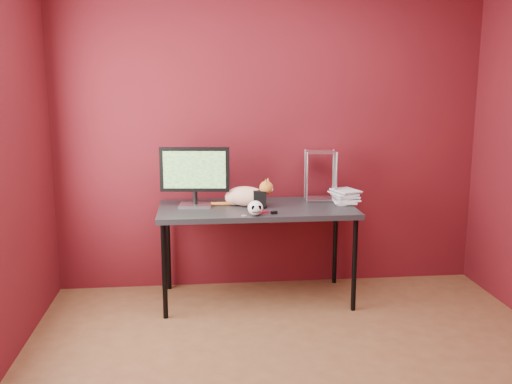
{
  "coord_description": "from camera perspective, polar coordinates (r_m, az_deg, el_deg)",
  "views": [
    {
      "loc": [
        -0.6,
        -2.88,
        1.7
      ],
      "look_at": [
        -0.18,
        1.15,
        0.91
      ],
      "focal_mm": 40.0,
      "sensor_mm": 36.0,
      "label": 1
    }
  ],
  "objects": [
    {
      "name": "pocket_knife",
      "position": [
        4.17,
        0.76,
        -2.04
      ],
      "size": [
        0.08,
        0.05,
        0.02
      ],
      "primitive_type": "cube",
      "rotation": [
        0.0,
        0.0,
        0.43
      ],
      "color": "maroon",
      "rests_on": "desk"
    },
    {
      "name": "skull_mug",
      "position": [
        4.09,
        -0.06,
        -1.61
      ],
      "size": [
        0.11,
        0.11,
        0.11
      ],
      "rotation": [
        0.0,
        0.0,
        0.05
      ],
      "color": "white",
      "rests_on": "desk"
    },
    {
      "name": "room",
      "position": [
        2.96,
        5.8,
        6.02
      ],
      "size": [
        3.52,
        3.52,
        2.61
      ],
      "color": "brown",
      "rests_on": "ground"
    },
    {
      "name": "washer",
      "position": [
        4.09,
        -1.22,
        -2.38
      ],
      "size": [
        0.04,
        0.04,
        0.0
      ],
      "primitive_type": "cylinder",
      "color": "silver",
      "rests_on": "desk"
    },
    {
      "name": "desk",
      "position": [
        4.39,
        0.08,
        -2.12
      ],
      "size": [
        1.5,
        0.7,
        0.75
      ],
      "color": "black",
      "rests_on": "ground"
    },
    {
      "name": "cat",
      "position": [
        4.39,
        -0.96,
        -0.41
      ],
      "size": [
        0.47,
        0.29,
        0.23
      ],
      "rotation": [
        0.0,
        0.0,
        -0.43
      ],
      "color": "#DD5E2E",
      "rests_on": "desk"
    },
    {
      "name": "speaker",
      "position": [
        4.33,
        0.35,
        -0.79
      ],
      "size": [
        0.12,
        0.12,
        0.13
      ],
      "rotation": [
        0.0,
        0.0,
        -0.01
      ],
      "color": "black",
      "rests_on": "desk"
    },
    {
      "name": "black_gadget",
      "position": [
        4.15,
        1.82,
        -2.07
      ],
      "size": [
        0.05,
        0.04,
        0.02
      ],
      "primitive_type": "cube",
      "rotation": [
        0.0,
        0.0,
        0.32
      ],
      "color": "black",
      "rests_on": "desk"
    },
    {
      "name": "monitor",
      "position": [
        4.37,
        -6.15,
        1.84
      ],
      "size": [
        0.53,
        0.19,
        0.46
      ],
      "rotation": [
        0.0,
        0.0,
        -0.1
      ],
      "color": "silver",
      "rests_on": "desk"
    },
    {
      "name": "wire_rack",
      "position": [
        4.63,
        6.47,
        1.65
      ],
      "size": [
        0.25,
        0.21,
        0.4
      ],
      "rotation": [
        0.0,
        0.0,
        -0.1
      ],
      "color": "silver",
      "rests_on": "desk"
    },
    {
      "name": "book_stack",
      "position": [
        4.48,
        8.05,
        6.15
      ],
      "size": [
        0.24,
        0.27,
        1.15
      ],
      "rotation": [
        0.0,
        0.0,
        0.11
      ],
      "color": "beige",
      "rests_on": "desk"
    }
  ]
}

